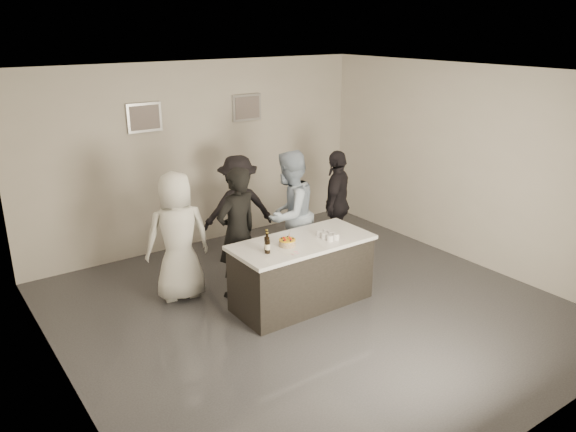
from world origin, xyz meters
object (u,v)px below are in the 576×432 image
at_px(person_main_black, 237,233).
at_px(person_guest_back, 238,208).
at_px(person_guest_left, 178,237).
at_px(person_guest_right, 337,203).
at_px(beer_bottle_a, 267,240).
at_px(bar_counter, 302,272).
at_px(person_main_blue, 289,215).
at_px(cake, 287,243).
at_px(beer_bottle_b, 267,243).

bearing_deg(person_main_black, person_guest_back, -132.35).
relative_size(person_guest_left, person_guest_right, 1.03).
relative_size(beer_bottle_a, person_main_black, 0.14).
xyz_separation_m(person_guest_left, person_guest_back, (1.32, 0.68, -0.04)).
xyz_separation_m(bar_counter, person_guest_right, (1.49, 1.08, 0.40)).
relative_size(person_main_blue, person_guest_left, 1.06).
relative_size(cake, person_guest_left, 0.12).
height_order(person_guest_right, person_guest_back, person_guest_right).
relative_size(cake, beer_bottle_b, 0.81).
relative_size(cake, person_guest_back, 0.13).
relative_size(cake, person_main_blue, 0.11).
distance_m(beer_bottle_a, person_guest_back, 1.91).
xyz_separation_m(beer_bottle_a, person_guest_left, (-0.68, 1.11, -0.15)).
distance_m(person_main_black, person_guest_right, 2.07).
relative_size(bar_counter, cake, 8.80).
bearing_deg(cake, person_guest_left, 130.36).
height_order(cake, beer_bottle_a, beer_bottle_a).
bearing_deg(person_guest_left, bar_counter, 148.82).
distance_m(person_main_black, person_guest_left, 0.78).
xyz_separation_m(bar_counter, person_guest_left, (-1.22, 1.11, 0.43)).
bearing_deg(bar_counter, person_main_blue, 64.54).
height_order(bar_counter, person_main_black, person_main_black).
xyz_separation_m(person_main_black, person_guest_right, (2.04, 0.37, -0.05)).
bearing_deg(beer_bottle_a, person_main_blue, 42.11).
height_order(beer_bottle_a, beer_bottle_b, same).
xyz_separation_m(bar_counter, person_guest_back, (0.10, 1.78, 0.38)).
bearing_deg(person_guest_left, person_guest_right, -169.54).
bearing_deg(beer_bottle_b, person_guest_left, 117.86).
distance_m(beer_bottle_a, person_guest_right, 2.32).
distance_m(beer_bottle_b, person_main_black, 0.81).
bearing_deg(person_main_blue, person_guest_back, -94.75).
xyz_separation_m(cake, person_guest_right, (1.75, 1.11, -0.09)).
bearing_deg(person_main_black, person_guest_right, 179.03).
bearing_deg(person_main_black, beer_bottle_a, 78.86).
relative_size(bar_counter, person_main_black, 1.03).
bearing_deg(beer_bottle_b, bar_counter, 8.49).
xyz_separation_m(person_main_blue, person_guest_back, (-0.30, 0.93, -0.10)).
bearing_deg(person_main_blue, person_main_black, -14.56).
bearing_deg(person_guest_right, person_main_blue, -24.24).
bearing_deg(bar_counter, beer_bottle_a, -179.38).
xyz_separation_m(cake, person_guest_back, (0.36, 1.81, -0.10)).
height_order(bar_counter, beer_bottle_a, beer_bottle_a).
bearing_deg(person_guest_right, cake, -3.68).
relative_size(person_main_black, person_guest_right, 1.06).
bearing_deg(person_guest_left, beer_bottle_a, 132.37).
xyz_separation_m(beer_bottle_a, person_guest_back, (0.65, 1.79, -0.20)).
bearing_deg(person_main_blue, beer_bottle_a, 19.35).
height_order(person_main_blue, person_guest_left, person_main_blue).
relative_size(beer_bottle_b, person_guest_left, 0.15).
bearing_deg(person_main_black, person_guest_left, -41.22).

